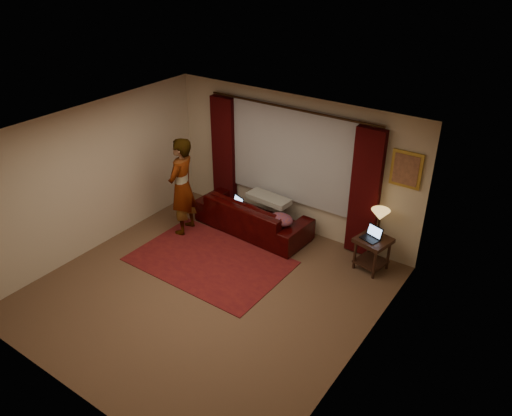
{
  "coord_description": "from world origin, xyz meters",
  "views": [
    {
      "loc": [
        4.25,
        -4.76,
        4.99
      ],
      "look_at": [
        0.1,
        1.2,
        1.0
      ],
      "focal_mm": 35.0,
      "sensor_mm": 36.0,
      "label": 1
    }
  ],
  "objects": [
    {
      "name": "ceiling",
      "position": [
        0.0,
        0.0,
        2.6
      ],
      "size": [
        5.0,
        5.0,
        0.02
      ],
      "primitive_type": "cube",
      "color": "silver",
      "rests_on": "ground"
    },
    {
      "name": "sheer_curtain",
      "position": [
        0.0,
        2.44,
        1.5
      ],
      "size": [
        2.5,
        0.05,
        1.8
      ],
      "primitive_type": "cube",
      "color": "#A0A1A9",
      "rests_on": "wall_back"
    },
    {
      "name": "end_table",
      "position": [
        1.87,
        2.06,
        0.3
      ],
      "size": [
        0.61,
        0.61,
        0.59
      ],
      "primitive_type": "cube",
      "rotation": [
        0.0,
        0.0,
        -0.21
      ],
      "color": "black",
      "rests_on": "floor"
    },
    {
      "name": "wall_front",
      "position": [
        0.0,
        -2.5,
        1.3
      ],
      "size": [
        5.0,
        0.02,
        2.6
      ],
      "primitive_type": "cube",
      "color": "beige",
      "rests_on": "ground"
    },
    {
      "name": "tiffany_lamp",
      "position": [
        1.88,
        2.18,
        0.84
      ],
      "size": [
        0.4,
        0.4,
        0.49
      ],
      "primitive_type": null,
      "rotation": [
        0.0,
        0.0,
        -0.36
      ],
      "color": "olive",
      "rests_on": "end_table"
    },
    {
      "name": "area_rug",
      "position": [
        -0.5,
        0.65,
        0.01
      ],
      "size": [
        2.65,
        1.78,
        0.01
      ],
      "primitive_type": "cube",
      "rotation": [
        0.0,
        0.0,
        -0.01
      ],
      "color": "maroon",
      "rests_on": "floor"
    },
    {
      "name": "wall_back",
      "position": [
        0.0,
        2.5,
        1.3
      ],
      "size": [
        5.0,
        0.02,
        2.6
      ],
      "primitive_type": "cube",
      "color": "beige",
      "rests_on": "ground"
    },
    {
      "name": "drape_left",
      "position": [
        -1.5,
        2.39,
        1.18
      ],
      "size": [
        0.5,
        0.14,
        2.3
      ],
      "primitive_type": "cube",
      "color": "#310406",
      "rests_on": "floor"
    },
    {
      "name": "sofa",
      "position": [
        -0.49,
        1.94,
        0.45
      ],
      "size": [
        2.3,
        1.1,
        0.91
      ],
      "primitive_type": "imported",
      "rotation": [
        0.0,
        0.0,
        3.08
      ],
      "color": "black",
      "rests_on": "floor"
    },
    {
      "name": "clothing_pile",
      "position": [
        0.25,
        1.77,
        0.55
      ],
      "size": [
        0.48,
        0.38,
        0.19
      ],
      "primitive_type": "ellipsoid",
      "rotation": [
        0.0,
        0.0,
        -0.07
      ],
      "color": "brown",
      "rests_on": "sofa"
    },
    {
      "name": "laptop_sofa",
      "position": [
        -0.8,
        1.77,
        0.56
      ],
      "size": [
        0.38,
        0.4,
        0.21
      ],
      "primitive_type": null,
      "rotation": [
        0.0,
        0.0,
        -0.34
      ],
      "color": "black",
      "rests_on": "sofa"
    },
    {
      "name": "wall_left",
      "position": [
        -2.5,
        0.0,
        1.3
      ],
      "size": [
        0.02,
        5.0,
        2.6
      ],
      "primitive_type": "cube",
      "color": "beige",
      "rests_on": "ground"
    },
    {
      "name": "floor",
      "position": [
        0.0,
        0.0,
        -0.01
      ],
      "size": [
        5.0,
        5.0,
        0.01
      ],
      "primitive_type": "cube",
      "color": "brown",
      "rests_on": "ground"
    },
    {
      "name": "person",
      "position": [
        -1.54,
        1.18,
        0.94
      ],
      "size": [
        0.65,
        0.65,
        1.87
      ],
      "primitive_type": "imported",
      "rotation": [
        0.0,
        0.0,
        -1.36
      ],
      "color": "gray",
      "rests_on": "floor"
    },
    {
      "name": "wall_right",
      "position": [
        2.5,
        0.0,
        1.3
      ],
      "size": [
        0.02,
        5.0,
        2.6
      ],
      "primitive_type": "cube",
      "color": "beige",
      "rests_on": "ground"
    },
    {
      "name": "laptop_table",
      "position": [
        1.82,
        2.0,
        0.7
      ],
      "size": [
        0.38,
        0.4,
        0.22
      ],
      "primitive_type": null,
      "rotation": [
        0.0,
        0.0,
        -0.31
      ],
      "color": "black",
      "rests_on": "end_table"
    },
    {
      "name": "drape_right",
      "position": [
        1.5,
        2.39,
        1.18
      ],
      "size": [
        0.5,
        0.14,
        2.3
      ],
      "primitive_type": "cube",
      "color": "#310406",
      "rests_on": "floor"
    },
    {
      "name": "curtain_rod",
      "position": [
        0.0,
        2.39,
        2.38
      ],
      "size": [
        0.04,
        0.04,
        3.4
      ],
      "primitive_type": "cylinder",
      "color": "black",
      "rests_on": "wall_back"
    },
    {
      "name": "picture_frame",
      "position": [
        2.1,
        2.47,
        1.75
      ],
      "size": [
        0.5,
        0.04,
        0.6
      ],
      "primitive_type": "cube",
      "color": "gold",
      "rests_on": "wall_back"
    },
    {
      "name": "throw_blanket",
      "position": [
        -0.26,
        2.13,
        0.91
      ],
      "size": [
        0.87,
        0.4,
        0.1
      ],
      "primitive_type": "cube",
      "rotation": [
        0.0,
        0.0,
        -0.07
      ],
      "color": "gray",
      "rests_on": "sofa"
    }
  ]
}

